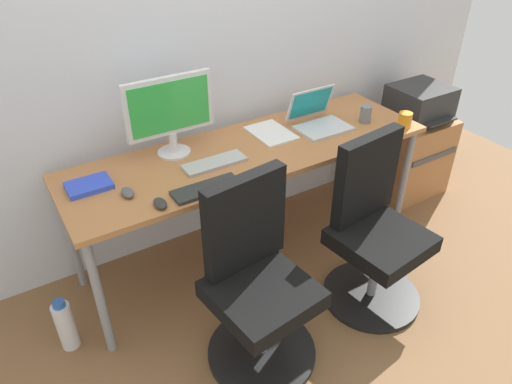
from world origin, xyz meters
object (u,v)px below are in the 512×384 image
Objects in this scene: office_chair_left at (256,284)px; coffee_mug at (405,120)px; printer at (419,103)px; water_bottle_on_floor at (66,325)px; open_laptop at (318,118)px; office_chair_right at (374,232)px; side_cabinet at (409,155)px; desktop_monitor at (170,111)px.

coffee_mug is (1.29, 0.39, 0.36)m from office_chair_left.
printer is 1.29× the size of water_bottle_on_floor.
office_chair_left is 3.03× the size of water_bottle_on_floor.
printer is at bearing -0.99° from open_laptop.
office_chair_left reaches higher than water_bottle_on_floor.
office_chair_left is at bearing -31.51° from water_bottle_on_floor.
office_chair_right is (0.73, -0.00, 0.00)m from office_chair_left.
side_cabinet reaches higher than water_bottle_on_floor.
office_chair_right is at bearing -99.90° from open_laptop.
printer is (0.00, -0.00, 0.41)m from side_cabinet.
water_bottle_on_floor is at bearing -176.31° from side_cabinet.
office_chair_left is 0.73m from office_chair_right.
open_laptop is at bearing 179.01° from printer.
office_chair_left is 1.63× the size of side_cabinet.
desktop_monitor is (-0.02, 0.81, 0.57)m from office_chair_left.
office_chair_left is 10.22× the size of coffee_mug.
coffee_mug is at bearing -18.01° from desktop_monitor.
water_bottle_on_floor is 3.37× the size of coffee_mug.
office_chair_left reaches higher than coffee_mug.
printer is at bearing 3.67° from water_bottle_on_floor.
desktop_monitor is at bearing 132.92° from office_chair_right.
water_bottle_on_floor is (-2.54, -0.16, -0.55)m from printer.
office_chair_left is 3.03× the size of open_laptop.
coffee_mug is at bearing -2.92° from water_bottle_on_floor.
desktop_monitor is 5.22× the size of coffee_mug.
water_bottle_on_floor is at bearing 177.08° from coffee_mug.
open_laptop reaches higher than side_cabinet.
office_chair_right is at bearing -146.65° from printer.
office_chair_right is 1.96× the size of desktop_monitor.
side_cabinet is 1.20× the size of desktop_monitor.
printer reaches higher than side_cabinet.
desktop_monitor reaches higher than office_chair_left.
open_laptop is (1.66, 0.18, 0.65)m from water_bottle_on_floor.
office_chair_right is 1.21m from side_cabinet.
open_laptop is at bearing -9.18° from desktop_monitor.
water_bottle_on_floor is 0.65× the size of desktop_monitor.
water_bottle_on_floor is (-1.54, 0.50, -0.28)m from office_chair_right.
open_laptop is (-0.88, 0.02, 0.10)m from printer.
printer is at bearing 20.78° from office_chair_left.
printer is at bearing 31.18° from coffee_mug.
printer is (1.73, 0.66, 0.27)m from office_chair_left.
office_chair_right is 2.35× the size of printer.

